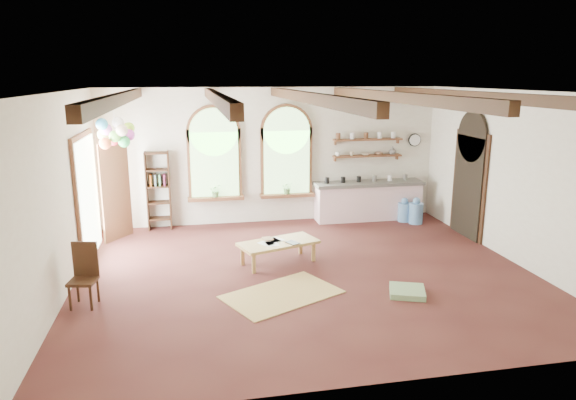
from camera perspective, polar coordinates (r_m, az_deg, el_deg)
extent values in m
plane|color=#532722|center=(9.33, 2.03, -8.08)|extent=(8.00, 8.00, 0.00)
cube|color=brown|center=(12.06, -8.16, 3.95)|extent=(1.24, 0.08, 1.64)
cylinder|color=brown|center=(11.96, -8.28, 7.49)|extent=(1.24, 0.08, 1.24)
cube|color=#81B66D|center=(12.02, -8.14, 3.91)|extent=(1.10, 0.04, 1.50)
cube|color=brown|center=(12.12, -8.01, 0.19)|extent=(1.30, 0.28, 0.08)
cube|color=brown|center=(12.26, -0.18, 4.24)|extent=(1.24, 0.08, 1.64)
cylinder|color=brown|center=(12.16, -0.18, 7.73)|extent=(1.24, 0.08, 1.24)
cube|color=#81B66D|center=(12.22, -0.14, 4.21)|extent=(1.10, 0.04, 1.50)
cube|color=brown|center=(12.32, -0.10, 0.55)|extent=(1.30, 0.28, 0.08)
cube|color=brown|center=(10.67, -21.40, 0.24)|extent=(0.10, 1.90, 2.50)
cube|color=black|center=(11.81, 19.38, 1.37)|extent=(0.10, 1.30, 2.40)
cube|color=white|center=(12.76, 8.89, -0.23)|extent=(2.60, 0.55, 0.86)
cube|color=slate|center=(12.66, 8.96, 1.84)|extent=(2.68, 0.62, 0.08)
cube|color=brown|center=(12.71, 8.80, 4.87)|extent=(1.70, 0.24, 0.04)
cube|color=brown|center=(12.66, 8.86, 6.66)|extent=(1.70, 0.24, 0.04)
cylinder|color=black|center=(13.20, 13.90, 6.49)|extent=(0.32, 0.04, 0.32)
cube|color=#391C12|center=(12.07, -15.40, 0.94)|extent=(0.03, 0.32, 1.80)
cube|color=#391C12|center=(12.04, -13.03, 1.05)|extent=(0.03, 0.32, 1.80)
cube|color=tan|center=(9.67, -1.08, -4.80)|extent=(1.61, 1.11, 0.05)
cube|color=tan|center=(9.27, -3.82, -7.03)|extent=(0.07, 0.07, 0.37)
cube|color=tan|center=(9.84, 2.85, -5.75)|extent=(0.07, 0.07, 0.37)
cube|color=tan|center=(9.67, -5.06, -6.14)|extent=(0.07, 0.07, 0.37)
cube|color=tan|center=(10.23, 1.41, -4.98)|extent=(0.07, 0.07, 0.37)
cube|color=#391C12|center=(8.50, -21.83, -8.37)|extent=(0.45, 0.45, 0.05)
cube|color=#391C12|center=(8.55, -21.59, -6.16)|extent=(0.39, 0.10, 0.57)
cube|color=tan|center=(8.44, -0.68, -10.43)|extent=(2.11, 1.79, 0.02)
cube|color=#7EA270|center=(8.66, 13.10, -9.87)|extent=(0.71, 0.71, 0.10)
cylinder|color=#5C8FC6|center=(12.77, 12.79, -1.32)|extent=(0.30, 0.30, 0.46)
sphere|color=#5C8FC6|center=(12.71, 12.85, -0.11)|extent=(0.16, 0.16, 0.16)
cylinder|color=#5C8FC6|center=(12.65, 14.03, -1.44)|extent=(0.33, 0.33, 0.50)
sphere|color=#5C8FC6|center=(12.58, 14.10, -0.10)|extent=(0.18, 0.18, 0.18)
cylinder|color=silver|center=(10.85, -18.80, 9.36)|extent=(0.01, 0.01, 0.85)
sphere|color=green|center=(10.82, -17.74, 6.20)|extent=(0.24, 0.24, 0.24)
sphere|color=#CC44BD|center=(10.91, -17.27, 6.92)|extent=(0.24, 0.24, 0.24)
sphere|color=#A7F834|center=(11.08, -17.27, 7.64)|extent=(0.24, 0.24, 0.24)
sphere|color=white|center=(11.03, -18.38, 8.17)|extent=(0.24, 0.24, 0.24)
sphere|color=#F7273B|center=(11.15, -18.84, 6.32)|extent=(0.24, 0.24, 0.24)
sphere|color=#81AA49|center=(11.13, -19.83, 6.85)|extent=(0.24, 0.24, 0.24)
sphere|color=#E56BDC|center=(10.92, -19.57, 7.39)|extent=(0.24, 0.24, 0.24)
sphere|color=#2C89BD|center=(10.78, -19.98, 7.93)|extent=(0.24, 0.24, 0.24)
sphere|color=orange|center=(10.64, -19.64, 5.94)|extent=(0.24, 0.24, 0.24)
sphere|color=#70DA4D|center=(10.72, -18.68, 6.71)|extent=(0.24, 0.24, 0.24)
sphere|color=beige|center=(10.66, -18.00, 7.38)|extent=(0.24, 0.24, 0.24)
imported|color=olive|center=(9.77, -2.77, -4.39)|extent=(0.22, 0.28, 0.02)
cube|color=black|center=(9.59, 0.50, -4.75)|extent=(0.28, 0.31, 0.01)
imported|color=#598C4C|center=(12.05, -8.03, 1.04)|extent=(0.27, 0.23, 0.30)
imported|color=#598C4C|center=(12.25, -0.07, 1.38)|extent=(0.27, 0.23, 0.30)
imported|color=white|center=(12.47, 5.55, 5.12)|extent=(0.12, 0.10, 0.10)
imported|color=beige|center=(12.57, 7.08, 5.14)|extent=(0.10, 0.10, 0.09)
imported|color=beige|center=(12.69, 8.59, 5.08)|extent=(0.22, 0.22, 0.05)
imported|color=#8C664C|center=(12.81, 10.07, 5.12)|extent=(0.20, 0.20, 0.06)
imported|color=slate|center=(12.93, 11.54, 5.42)|extent=(0.18, 0.18, 0.19)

